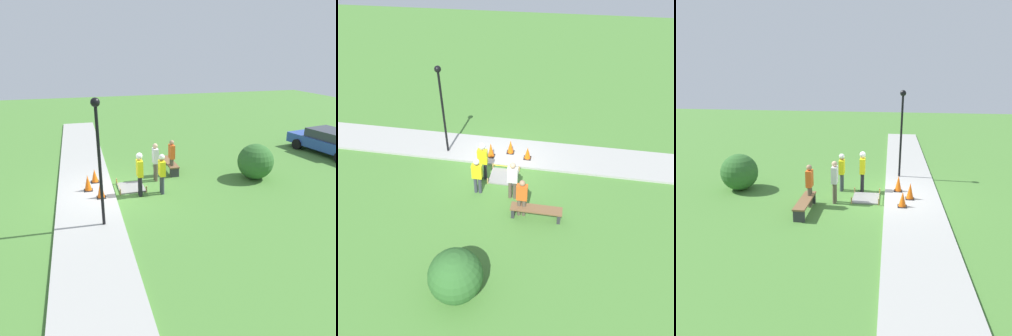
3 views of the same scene
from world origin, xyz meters
The scene contains 13 objects.
ground_plane centered at (0.00, 0.00, 0.00)m, with size 60.00×60.00×0.00m, color #477A33.
sidewalk centered at (0.00, -1.11, 0.05)m, with size 28.00×2.21×0.10m.
wet_concrete_patch centered at (-0.40, 0.75, 0.03)m, with size 1.23×1.12×0.26m.
traffic_cone_near_patch centered at (-1.24, -0.68, 0.39)m, with size 0.34×0.34×0.59m.
traffic_cone_far_patch centered at (-0.40, -1.00, 0.43)m, with size 0.34×0.34×0.67m.
traffic_cone_sidewalk_edge centered at (0.44, -0.56, 0.44)m, with size 0.34×0.34×0.69m.
park_bench centered at (-2.00, 2.89, 0.34)m, with size 1.89×0.44×0.48m.
worker_supervisor centered at (0.46, 1.87, 0.97)m, with size 0.40×0.24×1.66m.
worker_assistant centered at (0.44, 0.98, 1.07)m, with size 0.40×0.26×1.79m.
bystander_in_orange_shirt centered at (-1.44, 2.84, 0.94)m, with size 0.40×0.22×1.66m.
bystander_in_gray_shirt centered at (-0.96, 1.95, 0.97)m, with size 0.40×0.22×1.71m.
lamppost_near centered at (2.55, -0.65, 2.77)m, with size 0.28×0.28×4.11m.
shrub_rounded_near centered at (-0.02, 6.33, 0.80)m, with size 1.59×1.59×1.59m.
Camera 3 is at (-12.90, -0.09, 5.00)m, focal length 35.00 mm.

